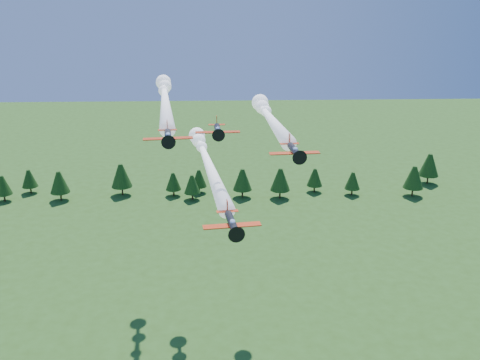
{
  "coord_description": "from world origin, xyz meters",
  "views": [
    {
      "loc": [
        -0.95,
        -78.31,
        69.22
      ],
      "look_at": [
        2.32,
        0.0,
        42.46
      ],
      "focal_mm": 40.0,
      "sensor_mm": 36.0,
      "label": 1
    }
  ],
  "objects_px": {
    "plane_slot": "(218,130)",
    "plane_lead": "(207,160)",
    "plane_left": "(165,98)",
    "plane_right": "(269,117)"
  },
  "relations": [
    {
      "from": "plane_lead",
      "to": "plane_slot",
      "type": "bearing_deg",
      "value": -89.29
    },
    {
      "from": "plane_lead",
      "to": "plane_left",
      "type": "height_order",
      "value": "plane_left"
    },
    {
      "from": "plane_slot",
      "to": "plane_lead",
      "type": "bearing_deg",
      "value": 96.1
    },
    {
      "from": "plane_lead",
      "to": "plane_left",
      "type": "xyz_separation_m",
      "value": [
        -8.73,
        11.49,
        10.22
      ]
    },
    {
      "from": "plane_lead",
      "to": "plane_left",
      "type": "bearing_deg",
      "value": 119.77
    },
    {
      "from": "plane_left",
      "to": "plane_right",
      "type": "xyz_separation_m",
      "value": [
        21.19,
        -6.97,
        -2.74
      ]
    },
    {
      "from": "plane_lead",
      "to": "plane_slot",
      "type": "relative_size",
      "value": 7.12
    },
    {
      "from": "plane_left",
      "to": "plane_right",
      "type": "relative_size",
      "value": 1.33
    },
    {
      "from": "plane_lead",
      "to": "plane_slot",
      "type": "height_order",
      "value": "plane_slot"
    },
    {
      "from": "plane_left",
      "to": "plane_slot",
      "type": "bearing_deg",
      "value": -73.79
    }
  ]
}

